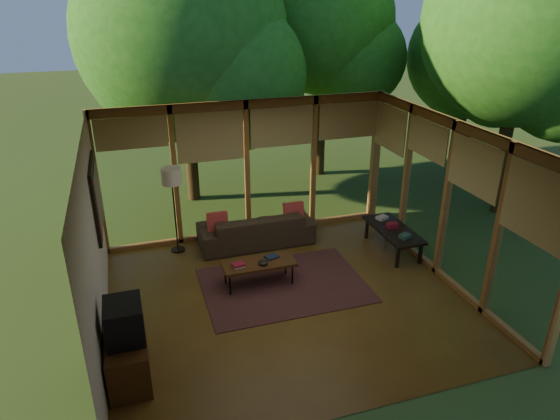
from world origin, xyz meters
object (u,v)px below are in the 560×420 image
object	(u,v)px
television	(124,321)
coffee_table	(259,264)
side_console	(393,231)
sofa	(256,228)
floor_lamp	(172,181)
media_cabinet	(128,357)

from	to	relation	value
television	coffee_table	size ratio (longest dim) A/B	0.46
side_console	sofa	bearing A→B (deg)	156.06
sofa	television	distance (m)	3.98
sofa	television	size ratio (longest dim) A/B	3.97
floor_lamp	side_console	size ratio (longest dim) A/B	1.18
coffee_table	side_console	bearing A→B (deg)	8.38
television	side_console	xyz separation A→B (m)	(4.85, 2.01, -0.44)
sofa	side_console	size ratio (longest dim) A/B	1.56
sofa	television	world-z (taller)	television
media_cabinet	coffee_table	bearing A→B (deg)	36.91
sofa	media_cabinet	distance (m)	3.95
television	floor_lamp	size ratio (longest dim) A/B	0.33
sofa	coffee_table	world-z (taller)	sofa
television	floor_lamp	xyz separation A→B (m)	(0.98, 3.23, 0.56)
floor_lamp	side_console	distance (m)	4.18
sofa	media_cabinet	world-z (taller)	sofa
sofa	side_console	distance (m)	2.60
coffee_table	side_console	world-z (taller)	side_console
sofa	floor_lamp	size ratio (longest dim) A/B	1.32
coffee_table	sofa	bearing A→B (deg)	76.69
media_cabinet	floor_lamp	size ratio (longest dim) A/B	0.61
media_cabinet	side_console	xyz separation A→B (m)	(4.87, 2.01, 0.11)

